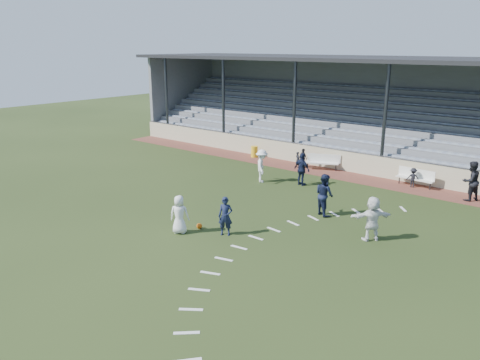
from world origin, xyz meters
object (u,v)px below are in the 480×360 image
(bench_left, at_px, (323,160))
(official, at_px, (471,181))
(bench_right, at_px, (416,176))
(football, at_px, (199,226))
(player_navy_lead, at_px, (225,216))
(player_white_lead, at_px, (179,214))
(trash_bin, at_px, (254,152))

(bench_left, distance_m, official, 8.51)
(bench_right, distance_m, football, 12.65)
(bench_right, bearing_deg, player_navy_lead, -102.27)
(player_white_lead, height_order, official, official)
(official, bearing_deg, football, -2.34)
(bench_left, xyz_separation_m, bench_right, (5.61, 0.06, 0.00))
(trash_bin, xyz_separation_m, football, (6.05, -11.62, -0.28))
(bench_right, distance_m, official, 2.99)
(trash_bin, bearing_deg, player_navy_lead, -57.35)
(bench_right, xyz_separation_m, trash_bin, (-10.86, -0.07, -0.19))
(official, bearing_deg, trash_bin, -60.08)
(football, bearing_deg, bench_right, 67.65)
(player_navy_lead, bearing_deg, official, 29.09)
(football, relative_size, player_navy_lead, 0.15)
(bench_right, xyz_separation_m, football, (-4.81, -11.70, -0.47))
(bench_right, xyz_separation_m, official, (2.87, -0.73, 0.42))
(bench_left, relative_size, player_navy_lead, 1.26)
(player_navy_lead, relative_size, official, 0.81)
(bench_right, height_order, player_navy_lead, player_navy_lead)
(bench_left, xyz_separation_m, official, (8.48, -0.67, 0.42))
(player_white_lead, bearing_deg, player_navy_lead, -178.25)
(player_navy_lead, bearing_deg, football, 158.77)
(player_white_lead, xyz_separation_m, player_navy_lead, (1.56, 1.02, -0.00))
(official, bearing_deg, bench_right, -71.60)
(trash_bin, bearing_deg, official, -2.74)
(trash_bin, height_order, player_white_lead, player_white_lead)
(bench_right, distance_m, trash_bin, 10.86)
(player_white_lead, bearing_deg, bench_right, -143.55)
(bench_left, bearing_deg, trash_bin, 156.38)
(bench_left, relative_size, player_white_lead, 1.26)
(trash_bin, distance_m, official, 13.76)
(bench_left, xyz_separation_m, player_navy_lead, (2.07, -11.43, 0.21))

